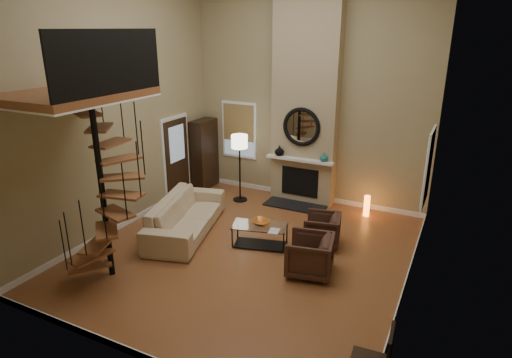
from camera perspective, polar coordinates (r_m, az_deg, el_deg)
The scene contains 31 objects.
ground at distance 8.71m, azimuth -1.19°, elevation -9.55°, with size 6.00×6.50×0.01m, color #A46234.
back_wall at distance 10.71m, azimuth 6.92°, elevation 11.40°, with size 6.00×0.02×5.50m, color tan.
front_wall at distance 5.19m, azimuth -18.21°, elevation 2.13°, with size 6.00×0.02×5.50m, color tan.
left_wall at distance 9.52m, azimuth -17.78°, elevation 9.65°, with size 0.02×6.50×5.50m, color tan.
right_wall at distance 6.93m, azimuth 21.36°, elevation 5.92°, with size 0.02×6.50×5.50m, color tan.
baseboard_back at distance 11.38m, azimuth 6.37°, elevation -2.13°, with size 6.00×0.02×0.12m, color white.
baseboard_front at distance 6.48m, azimuth -15.51°, elevation -21.18°, with size 6.00×0.02×0.12m, color white.
baseboard_left at distance 10.27m, azimuth -16.22°, elevation -5.28°, with size 0.02×6.50×0.12m, color white.
baseboard_right at distance 7.94m, azimuth 18.88°, elevation -13.27°, with size 0.02×6.50×0.12m, color white.
chimney_breast at distance 10.54m, azimuth 6.56°, elevation 11.29°, with size 1.60×0.38×5.50m, color tan.
hearth at distance 10.82m, azimuth 5.12°, elevation -3.50°, with size 1.50×0.60×0.04m, color black.
firebox at distance 10.88m, azimuth 5.76°, elevation -0.39°, with size 0.95×0.02×0.72m, color black.
mantel at distance 10.62m, azimuth 5.72°, elevation 2.53°, with size 1.70×0.18×0.06m, color white.
mirror_frame at distance 10.47m, azimuth 5.98°, elevation 6.81°, with size 0.94×0.94×0.10m, color black.
mirror_disc at distance 10.48m, azimuth 6.00°, elevation 6.82°, with size 0.80×0.80×0.01m, color white.
vase_left at distance 10.81m, azimuth 3.09°, elevation 3.75°, with size 0.24×0.24×0.25m, color black.
vase_right at distance 10.43m, azimuth 8.90°, elevation 2.86°, with size 0.20×0.20×0.21m, color #1B615D.
window_back at distance 11.65m, azimuth -2.22°, elevation 6.53°, with size 1.02×0.06×1.52m.
window_right at distance 9.14m, azimuth 21.67°, elevation 1.58°, with size 0.06×1.02×1.52m.
entry_door at distance 11.20m, azimuth -10.44°, elevation 2.65°, with size 0.10×1.05×2.16m.
loft at distance 7.53m, azimuth -22.29°, elevation 10.56°, with size 1.70×2.20×1.09m.
spiral_stair at distance 7.67m, azimuth -19.57°, elevation -0.20°, with size 1.47×1.47×4.06m.
hutch at distance 11.90m, azimuth -6.80°, elevation 3.33°, with size 0.39×0.83×1.86m, color black.
sofa at distance 9.45m, azimuth -9.23°, elevation -4.68°, with size 2.60×1.02×0.76m, color #C9B28C.
armchair_near at distance 8.88m, azimuth 9.09°, elevation -6.59°, with size 0.68×0.70×0.64m, color #43281F.
armchair_far at distance 7.90m, azimuth 7.59°, elevation -9.98°, with size 0.79×0.81×0.74m, color #43281F.
coffee_table at distance 8.80m, azimuth 0.51°, elevation -7.09°, with size 1.21×0.81×0.43m.
bowl at distance 8.75m, azimuth 0.66°, elevation -5.70°, with size 0.37×0.37×0.09m, color #C76A23.
book at distance 8.47m, azimuth 2.21°, elevation -6.87°, with size 0.20×0.27×0.03m, color gray.
floor_lamp at distance 10.72m, azimuth -2.18°, elevation 4.25°, with size 0.41×0.41×1.71m.
accent_lamp at distance 10.49m, azimuth 14.33°, elevation -3.44°, with size 0.14×0.14×0.49m, color orange.
Camera 1 is at (3.55, -6.75, 4.20)m, focal length 30.46 mm.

